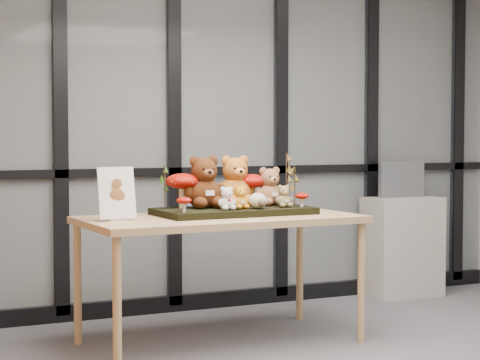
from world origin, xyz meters
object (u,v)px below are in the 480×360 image
mushroom_back_right (251,188)px  mushroom_front_left (184,204)px  bear_pooh_yellow (235,178)px  mushroom_front_right (302,199)px  display_table (220,226)px  monitor (402,179)px  plush_cream_hedgehog (258,200)px  cabinet (402,247)px  mushroom_back_left (183,189)px  diorama_tray (234,211)px  bear_beige_small (284,195)px  bear_tan_back (270,184)px  sign_holder (117,195)px  bear_brown_medium (204,179)px  bear_white_bow (227,197)px  bear_small_yellow (240,196)px

mushroom_back_right → mushroom_front_left: size_ratio=2.22×
bear_pooh_yellow → mushroom_front_right: bear_pooh_yellow is taller
display_table → monitor: monitor is taller
plush_cream_hedgehog → cabinet: plush_cream_hedgehog is taller
display_table → mushroom_back_left: (-0.18, 0.19, 0.23)m
diorama_tray → bear_beige_small: size_ratio=6.19×
bear_pooh_yellow → plush_cream_hedgehog: bearing=-85.5°
diorama_tray → bear_tan_back: size_ratio=3.53×
sign_holder → bear_tan_back: bearing=5.7°
bear_brown_medium → bear_beige_small: (0.49, -0.18, -0.10)m
bear_brown_medium → bear_beige_small: size_ratio=2.30×
bear_brown_medium → sign_holder: bearing=-168.6°
bear_white_bow → plush_cream_hedgehog: bear_white_bow is taller
plush_cream_hedgehog → sign_holder: bearing=173.9°
diorama_tray → mushroom_front_left: mushroom_front_left is taller
plush_cream_hedgehog → bear_white_bow: bearing=177.7°
mushroom_front_left → bear_beige_small: bearing=5.2°
bear_beige_small → plush_cream_hedgehog: size_ratio=1.42×
bear_brown_medium → sign_holder: (-0.63, -0.14, -0.08)m
bear_small_yellow → mushroom_front_left: bearing=-172.4°
bear_small_yellow → mushroom_back_left: bearing=142.7°
bear_small_yellow → bear_white_bow: 0.12m
bear_tan_back → bear_white_bow: 0.46m
bear_pooh_yellow → cabinet: bear_pooh_yellow is taller
bear_small_yellow → monitor: monitor is taller
bear_small_yellow → plush_cream_hedgehog: bearing=-22.0°
mushroom_back_left → bear_brown_medium: bearing=-18.0°
display_table → mushroom_front_right: bearing=-7.2°
bear_pooh_yellow → bear_beige_small: size_ratio=2.29×
diorama_tray → sign_holder: bearing=-176.8°
bear_brown_medium → monitor: bear_brown_medium is taller
bear_white_bow → mushroom_front_left: bearing=-175.9°
diorama_tray → mushroom_back_left: mushroom_back_left is taller
mushroom_front_left → mushroom_front_right: mushroom_front_left is taller
sign_holder → bear_white_bow: bearing=-7.4°
diorama_tray → bear_small_yellow: bearing=-93.0°
display_table → bear_small_yellow: bearing=-15.6°
monitor → sign_holder: bearing=-162.4°
diorama_tray → sign_holder: (-0.80, -0.06, 0.13)m
display_table → cabinet: 2.21m
bear_beige_small → mushroom_back_right: 0.27m
bear_beige_small → mushroom_front_right: bear_beige_small is taller
bear_small_yellow → bear_brown_medium: bearing=133.0°
display_table → bear_pooh_yellow: bear_pooh_yellow is taller
bear_pooh_yellow → bear_beige_small: bear_pooh_yellow is taller
plush_cream_hedgehog → mushroom_back_right: (0.09, 0.28, 0.06)m
bear_tan_back → bear_brown_medium: bearing=178.1°
mushroom_front_left → sign_holder: 0.41m
bear_brown_medium → monitor: 2.18m
mushroom_front_right → bear_brown_medium: bearing=161.5°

